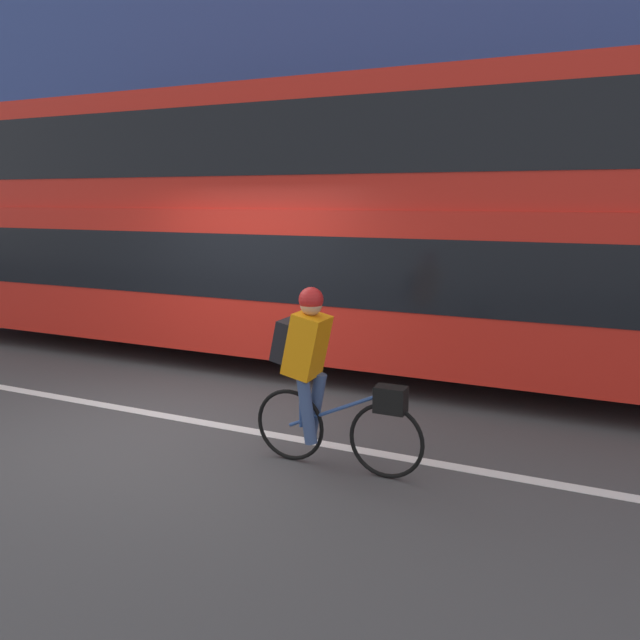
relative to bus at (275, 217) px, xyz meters
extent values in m
plane|color=#424244|center=(0.32, -2.86, -2.06)|extent=(80.00, 80.00, 0.00)
cube|color=silver|center=(0.32, -2.74, -2.06)|extent=(50.00, 0.14, 0.01)
cube|color=gray|center=(0.32, 2.54, -2.00)|extent=(60.00, 1.66, 0.11)
cube|color=#33478C|center=(0.32, 3.52, 2.43)|extent=(60.00, 0.30, 8.98)
cylinder|color=black|center=(3.71, 0.00, -1.54)|extent=(1.05, 0.30, 1.05)
cylinder|color=black|center=(-3.71, 0.00, -1.54)|extent=(1.05, 0.30, 1.05)
cube|color=red|center=(0.00, 0.00, -0.81)|extent=(11.98, 2.48, 1.87)
cube|color=black|center=(0.00, 0.00, -0.59)|extent=(11.50, 2.50, 0.82)
cube|color=red|center=(0.00, 0.00, 0.88)|extent=(11.98, 2.38, 1.51)
cube|color=black|center=(0.00, 0.00, 0.95)|extent=(11.50, 2.40, 0.85)
torus|color=black|center=(2.77, -3.19, -1.73)|extent=(0.66, 0.04, 0.66)
torus|color=black|center=(1.86, -3.19, -1.73)|extent=(0.66, 0.04, 0.66)
cylinder|color=#2D4C8C|center=(2.32, -3.19, -1.52)|extent=(0.92, 0.03, 0.45)
cylinder|color=#2D4C8C|center=(1.97, -3.19, -1.49)|extent=(0.03, 0.03, 0.48)
cube|color=black|center=(2.80, -3.19, -1.37)|extent=(0.26, 0.16, 0.22)
cube|color=orange|center=(2.04, -3.19, -0.98)|extent=(0.37, 0.32, 0.58)
cube|color=black|center=(1.84, -3.19, -0.96)|extent=(0.21, 0.26, 0.38)
cylinder|color=#384C7A|center=(2.08, -3.10, -1.54)|extent=(0.21, 0.11, 0.59)
cylinder|color=#384C7A|center=(2.08, -3.28, -1.54)|extent=(0.19, 0.11, 0.59)
sphere|color=tan|center=(2.08, -3.19, -0.62)|extent=(0.19, 0.19, 0.19)
sphere|color=red|center=(2.08, -3.19, -0.58)|extent=(0.21, 0.21, 0.21)
camera|label=1|loc=(4.30, -7.89, 0.26)|focal=35.00mm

